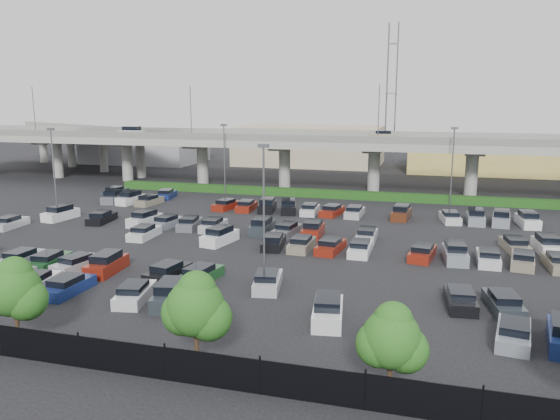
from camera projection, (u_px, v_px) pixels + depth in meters
The scene contains 10 objects.
ground at pixel (288, 241), 54.23m from camera, with size 280.00×280.00×0.00m, color black.
overpass at pixel (340, 145), 83.06m from camera, with size 150.00×13.00×15.80m.
on_ramp at pixel (88, 135), 107.18m from camera, with size 50.93×30.13×8.80m.
hedge at pixel (333, 194), 77.71m from camera, with size 66.00×1.60×1.10m, color #183F12.
fence at pixel (146, 361), 27.65m from camera, with size 70.00×0.10×2.00m.
tree_row at pixel (171, 303), 28.31m from camera, with size 65.07×3.66×5.94m.
parked_cars at pixel (274, 242), 51.54m from camera, with size 62.86×41.68×1.67m.
light_poles at pixel (254, 175), 55.95m from camera, with size 66.90×48.38×10.30m.
distant_buildings at pixel (427, 150), 108.54m from camera, with size 138.00×24.00×9.00m.
comm_tower at pixel (391, 90), 119.85m from camera, with size 2.40×2.40×30.00m.
Camera 1 is at (13.34, -50.78, 13.98)m, focal length 35.00 mm.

